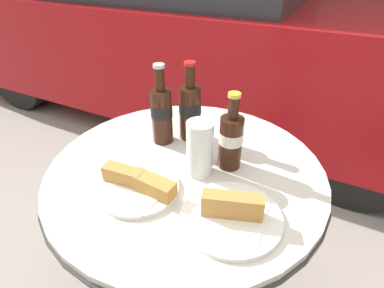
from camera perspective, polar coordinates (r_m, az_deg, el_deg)
bistro_table at (r=0.93m, az=-1.12°, el=-9.47°), size 0.80×0.80×0.69m
cola_bottle_left at (r=0.93m, az=-5.80°, el=5.91°), size 0.07×0.07×0.25m
cola_bottle_right at (r=0.95m, az=-0.37°, el=6.59°), size 0.07×0.07×0.25m
cola_bottle_center at (r=0.82m, az=7.40°, el=0.88°), size 0.07×0.07×0.22m
drinking_glass at (r=0.80m, az=1.48°, el=-1.30°), size 0.07×0.07×0.16m
lunch_plate_near at (r=0.78m, az=-10.11°, el=-7.68°), size 0.21×0.21×0.06m
lunch_plate_far at (r=0.70m, az=7.49°, el=-12.99°), size 0.24×0.24×0.07m
parked_car at (r=2.66m, az=-0.11°, el=21.48°), size 4.34×1.72×1.45m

